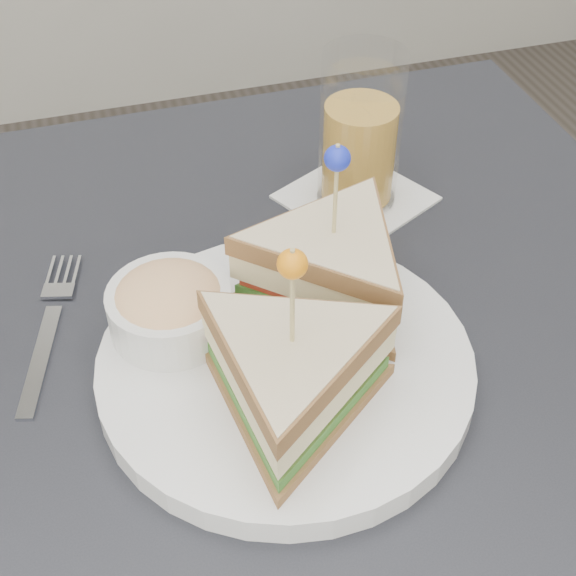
# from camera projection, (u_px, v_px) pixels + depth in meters

# --- Properties ---
(table) EXTENTS (0.80, 0.80, 0.75)m
(table) POSITION_uv_depth(u_px,v_px,m) (280.00, 401.00, 0.71)
(table) COLOR black
(table) RESTS_ON ground
(plate_meal) EXTENTS (0.34, 0.33, 0.17)m
(plate_meal) POSITION_uv_depth(u_px,v_px,m) (292.00, 327.00, 0.61)
(plate_meal) COLOR white
(plate_meal) RESTS_ON table
(cutlery_fork) EXTENTS (0.07, 0.19, 0.01)m
(cutlery_fork) POSITION_uv_depth(u_px,v_px,m) (50.00, 322.00, 0.67)
(cutlery_fork) COLOR #B5B8C1
(cutlery_fork) RESTS_ON table
(drink_set) EXTENTS (0.17, 0.17, 0.16)m
(drink_set) POSITION_uv_depth(u_px,v_px,m) (360.00, 139.00, 0.76)
(drink_set) COLOR silver
(drink_set) RESTS_ON table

